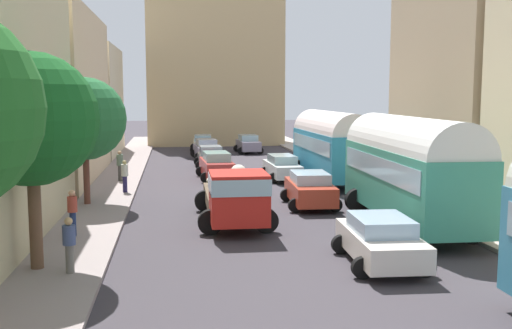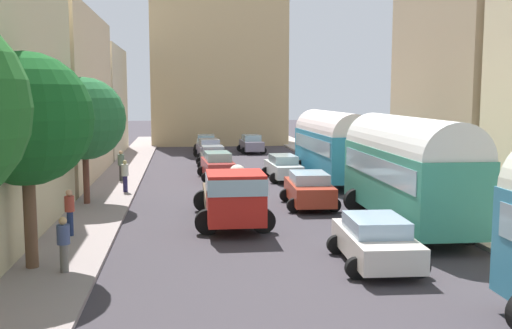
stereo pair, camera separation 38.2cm
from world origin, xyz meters
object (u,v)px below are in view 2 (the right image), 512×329
(car_1, at_px, (213,157))
(pedestrian_3, at_px, (121,165))
(car_5, at_px, (309,189))
(pedestrian_0, at_px, (70,211))
(parked_bus_1, at_px, (407,166))
(car_3, at_px, (206,143))
(car_7, at_px, (251,144))
(car_0, at_px, (218,165))
(pedestrian_1, at_px, (64,243))
(parked_bus_2, at_px, (332,143))
(pedestrian_2, at_px, (125,175))
(car_4, at_px, (375,240))
(car_6, at_px, (283,167))
(cargo_truck_0, at_px, (232,195))
(car_2, at_px, (209,149))

(car_1, distance_m, pedestrian_3, 8.42)
(car_5, relative_size, pedestrian_0, 2.38)
(parked_bus_1, height_order, pedestrian_0, parked_bus_1)
(car_3, height_order, pedestrian_3, pedestrian_3)
(car_1, bearing_deg, car_7, 68.48)
(car_0, distance_m, pedestrian_3, 5.53)
(car_3, height_order, car_5, car_5)
(pedestrian_1, bearing_deg, parked_bus_2, 54.31)
(parked_bus_1, xyz_separation_m, parked_bus_2, (-0.03, 11.29, -0.08))
(pedestrian_2, bearing_deg, car_4, -57.73)
(pedestrian_2, height_order, pedestrian_3, pedestrian_3)
(car_0, height_order, car_6, car_0)
(car_5, xyz_separation_m, car_6, (0.26, 8.32, -0.05))
(car_0, distance_m, car_3, 16.50)
(car_0, relative_size, pedestrian_2, 2.57)
(cargo_truck_0, xyz_separation_m, car_2, (0.18, 23.38, -0.41))
(car_7, distance_m, pedestrian_3, 18.35)
(car_1, bearing_deg, pedestrian_1, -102.61)
(pedestrian_0, distance_m, pedestrian_1, 4.37)
(parked_bus_1, bearing_deg, pedestrian_0, -177.43)
(cargo_truck_0, distance_m, pedestrian_2, 8.91)
(parked_bus_1, xyz_separation_m, car_1, (-6.33, 18.84, -1.56))
(car_5, bearing_deg, pedestrian_1, -133.84)
(car_6, distance_m, pedestrian_0, 16.37)
(parked_bus_1, xyz_separation_m, car_7, (-2.59, 28.32, -1.52))
(parked_bus_1, distance_m, car_3, 30.54)
(car_3, relative_size, pedestrian_1, 2.58)
(car_3, bearing_deg, car_4, -84.16)
(car_5, bearing_deg, car_4, -89.87)
(car_1, bearing_deg, car_5, -76.37)
(car_5, relative_size, pedestrian_2, 2.40)
(car_1, xyz_separation_m, car_6, (3.78, -6.20, 0.00))
(car_3, xyz_separation_m, pedestrian_2, (-4.88, -21.31, 0.24))
(car_2, relative_size, car_5, 1.05)
(car_7, bearing_deg, pedestrian_0, -108.50)
(car_3, xyz_separation_m, car_6, (3.78, -17.20, -0.00))
(cargo_truck_0, relative_size, car_3, 1.63)
(parked_bus_2, relative_size, car_5, 2.09)
(parked_bus_2, height_order, car_0, parked_bus_2)
(car_3, xyz_separation_m, car_4, (3.54, -34.65, -0.00))
(pedestrian_0, xyz_separation_m, pedestrian_1, (0.61, -4.32, -0.05))
(parked_bus_1, relative_size, car_4, 2.19)
(car_5, relative_size, pedestrian_1, 2.46)
(parked_bus_2, xyz_separation_m, pedestrian_1, (-11.61, -16.16, -1.26))
(cargo_truck_0, height_order, pedestrian_3, cargo_truck_0)
(parked_bus_1, bearing_deg, parked_bus_2, 90.15)
(car_2, xyz_separation_m, pedestrian_1, (-5.31, -29.21, 0.19))
(car_2, distance_m, pedestrian_3, 13.10)
(car_1, xyz_separation_m, car_3, (0.00, 11.00, 0.00))
(car_1, xyz_separation_m, car_4, (3.54, -23.65, -0.00))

